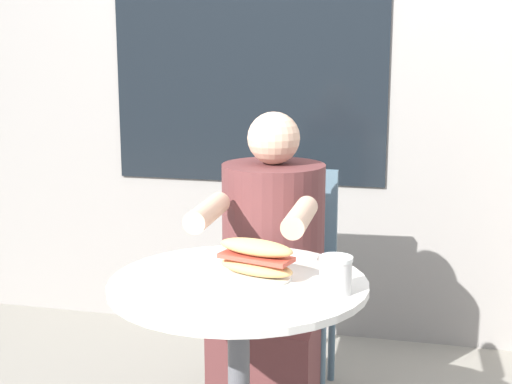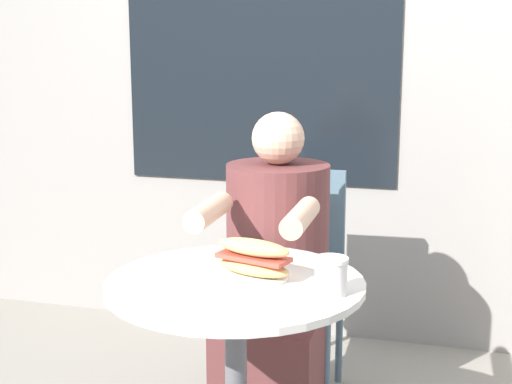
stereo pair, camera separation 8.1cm
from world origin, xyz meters
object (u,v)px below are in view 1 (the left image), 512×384
at_px(cafe_table, 239,350).
at_px(diner_chair, 289,260).
at_px(seated_diner, 271,299).
at_px(drink_cup, 336,275).
at_px(sandwich_on_plate, 256,260).

distance_m(cafe_table, diner_chair, 0.88).
relative_size(seated_diner, drink_cup, 11.86).
xyz_separation_m(seated_diner, sandwich_on_plate, (0.07, -0.50, 0.29)).
xyz_separation_m(diner_chair, sandwich_on_plate, (0.07, -0.85, 0.26)).
xyz_separation_m(cafe_table, seated_diner, (-0.03, 0.53, -0.05)).
bearing_deg(diner_chair, cafe_table, 90.73).
bearing_deg(diner_chair, seated_diner, 89.21).
distance_m(diner_chair, seated_diner, 0.35).
bearing_deg(sandwich_on_plate, cafe_table, -144.88).
height_order(cafe_table, diner_chair, diner_chair).
distance_m(sandwich_on_plate, drink_cup, 0.23).
bearing_deg(cafe_table, drink_cup, -8.29).
relative_size(cafe_table, drink_cup, 7.68).
bearing_deg(sandwich_on_plate, seated_diner, 97.82).
height_order(diner_chair, sandwich_on_plate, diner_chair).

